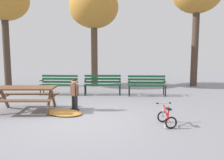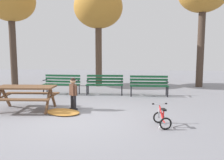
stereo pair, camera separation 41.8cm
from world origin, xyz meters
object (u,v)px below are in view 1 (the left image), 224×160
Objects in this scene: park_bench_far_left at (59,83)px; kids_bicycle at (167,118)px; park_bench_right at (147,84)px; child_standing at (74,92)px; park_bench_left at (103,83)px; picnic_table at (26,92)px.

kids_bicycle is at bearing -45.88° from park_bench_far_left.
park_bench_far_left is 1.00× the size of park_bench_right.
kids_bicycle is at bearing -27.06° from child_standing.
park_bench_right is at bearing -3.72° from park_bench_left.
park_bench_left is 2.86m from child_standing.
park_bench_far_left is 0.99× the size of park_bench_left.
picnic_table is 1.50m from child_standing.
picnic_table is 3.64m from park_bench_left.
child_standing reaches higher than picnic_table.
park_bench_far_left is at bearing 115.41° from child_standing.
kids_bicycle is at bearing -88.59° from park_bench_right.
child_standing is at bearing 6.32° from picnic_table.
park_bench_right is 4.02m from kids_bicycle.
park_bench_far_left is at bearing 85.58° from picnic_table.
picnic_table reaches higher than kids_bicycle.
kids_bicycle is (0.10, -4.01, -0.31)m from park_bench_right.
picnic_table is 1.17× the size of park_bench_right.
child_standing is at bearing -64.59° from park_bench_far_left.
picnic_table is at bearing -125.49° from park_bench_left.
picnic_table is at bearing -173.68° from child_standing.
park_bench_left is (2.11, 2.96, -0.08)m from picnic_table.
park_bench_far_left is (0.22, 2.84, -0.08)m from picnic_table.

